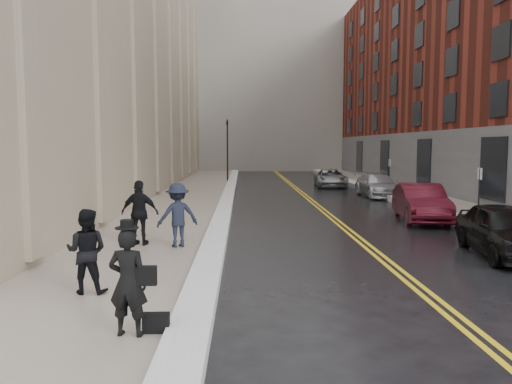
{
  "coord_description": "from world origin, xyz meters",
  "views": [
    {
      "loc": [
        -1.34,
        -11.16,
        3.11
      ],
      "look_at": [
        -0.91,
        4.86,
        1.6
      ],
      "focal_mm": 35.0,
      "sensor_mm": 36.0,
      "label": 1
    }
  ],
  "objects": [
    {
      "name": "lane_stripe_a",
      "position": [
        2.38,
        16.0,
        0.0
      ],
      "size": [
        0.12,
        64.0,
        0.01
      ],
      "primitive_type": "cube",
      "color": "gold",
      "rests_on": "ground"
    },
    {
      "name": "parking_sign_near",
      "position": [
        7.9,
        8.0,
        1.36
      ],
      "size": [
        0.06,
        0.35,
        2.23
      ],
      "color": "black",
      "rests_on": "ground"
    },
    {
      "name": "sidewalk_left",
      "position": [
        -4.5,
        16.0,
        0.07
      ],
      "size": [
        4.0,
        64.0,
        0.15
      ],
      "primitive_type": "cube",
      "color": "gray",
      "rests_on": "ground"
    },
    {
      "name": "car_silver_far",
      "position": [
        5.2,
        25.76,
        0.67
      ],
      "size": [
        2.57,
        4.95,
        1.33
      ],
      "primitive_type": "imported",
      "rotation": [
        0.0,
        0.0,
        -0.08
      ],
      "color": "#93979A",
      "rests_on": "ground"
    },
    {
      "name": "ground",
      "position": [
        0.0,
        0.0,
        0.0
      ],
      "size": [
        160.0,
        160.0,
        0.0
      ],
      "primitive_type": "plane",
      "color": "black",
      "rests_on": "ground"
    },
    {
      "name": "pedestrian_c",
      "position": [
        -4.38,
        3.54,
        1.11
      ],
      "size": [
        1.19,
        0.64,
        1.93
      ],
      "primitive_type": "imported",
      "rotation": [
        0.0,
        0.0,
        2.99
      ],
      "color": "black",
      "rests_on": "sidewalk_left"
    },
    {
      "name": "pedestrian_main",
      "position": [
        -3.11,
        -3.57,
        1.0
      ],
      "size": [
        0.66,
        0.48,
        1.69
      ],
      "primitive_type": "imported",
      "rotation": [
        0.0,
        0.0,
        3.01
      ],
      "color": "black",
      "rests_on": "sidewalk_left"
    },
    {
      "name": "lane_stripe_b",
      "position": [
        2.62,
        16.0,
        0.0
      ],
      "size": [
        0.12,
        64.0,
        0.01
      ],
      "primitive_type": "cube",
      "color": "gold",
      "rests_on": "ground"
    },
    {
      "name": "tower_far_right",
      "position": [
        14.0,
        66.0,
        22.0
      ],
      "size": [
        22.0,
        18.0,
        44.0
      ],
      "primitive_type": "cube",
      "color": "slate",
      "rests_on": "ground"
    },
    {
      "name": "car_maroon",
      "position": [
        5.95,
        8.91,
        0.77
      ],
      "size": [
        2.25,
        4.84,
        1.54
      ],
      "primitive_type": "imported",
      "rotation": [
        0.0,
        0.0,
        -0.14
      ],
      "color": "#420B15",
      "rests_on": "ground"
    },
    {
      "name": "traffic_signal",
      "position": [
        -2.6,
        30.0,
        3.08
      ],
      "size": [
        0.18,
        0.15,
        5.2
      ],
      "color": "black",
      "rests_on": "ground"
    },
    {
      "name": "pedestrian_a",
      "position": [
        -4.47,
        -1.27,
        1.0
      ],
      "size": [
        0.86,
        0.69,
        1.7
      ],
      "primitive_type": "imported",
      "rotation": [
        0.0,
        0.0,
        3.09
      ],
      "color": "black",
      "rests_on": "sidewalk_left"
    },
    {
      "name": "snow_ridge_left",
      "position": [
        -2.2,
        16.0,
        0.13
      ],
      "size": [
        0.7,
        60.8,
        0.26
      ],
      "primitive_type": "cube",
      "color": "white",
      "rests_on": "ground"
    },
    {
      "name": "car_black",
      "position": [
        5.99,
        2.42,
        0.74
      ],
      "size": [
        2.28,
        4.54,
        1.48
      ],
      "primitive_type": "imported",
      "rotation": [
        0.0,
        0.0,
        -0.12
      ],
      "color": "black",
      "rests_on": "ground"
    },
    {
      "name": "car_silver_near",
      "position": [
        6.8,
        18.63,
        0.7
      ],
      "size": [
        2.05,
        4.84,
        1.39
      ],
      "primitive_type": "imported",
      "rotation": [
        0.0,
        0.0,
        0.02
      ],
      "color": "#A0A2A8",
      "rests_on": "ground"
    },
    {
      "name": "sidewalk_right",
      "position": [
        9.0,
        16.0,
        0.07
      ],
      "size": [
        3.0,
        64.0,
        0.15
      ],
      "primitive_type": "cube",
      "color": "gray",
      "rests_on": "ground"
    },
    {
      "name": "parking_sign_far",
      "position": [
        7.9,
        20.0,
        1.36
      ],
      "size": [
        0.06,
        0.35,
        2.23
      ],
      "color": "black",
      "rests_on": "ground"
    },
    {
      "name": "snow_ridge_right",
      "position": [
        7.15,
        16.0,
        0.15
      ],
      "size": [
        0.85,
        60.8,
        0.3
      ],
      "primitive_type": "cube",
      "color": "white",
      "rests_on": "ground"
    },
    {
      "name": "pedestrian_b",
      "position": [
        -3.24,
        3.28,
        1.08
      ],
      "size": [
        1.37,
        1.08,
        1.86
      ],
      "primitive_type": "imported",
      "rotation": [
        0.0,
        0.0,
        3.52
      ],
      "color": "black",
      "rests_on": "sidewalk_left"
    }
  ]
}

